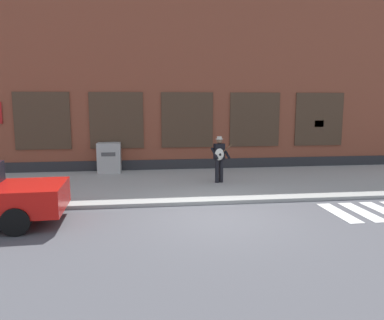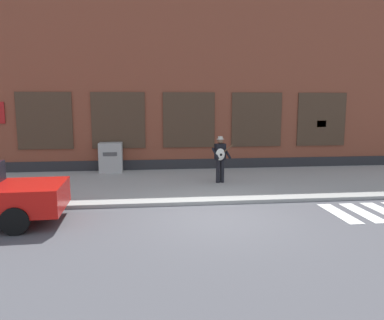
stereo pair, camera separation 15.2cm
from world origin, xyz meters
name	(u,v)px [view 1 (the left image)]	position (x,y,z in m)	size (l,w,h in m)	color
ground_plane	(218,218)	(0.00, 0.00, 0.00)	(160.00, 160.00, 0.00)	#4C4C51
sidewalk	(196,183)	(0.00, 4.19, 0.06)	(28.00, 5.70, 0.11)	#9E9E99
building_backdrop	(182,86)	(0.00, 9.04, 3.87)	(28.00, 4.06, 7.76)	brown
busker	(219,157)	(0.83, 3.95, 1.09)	(0.77, 0.64, 1.72)	black
utility_box	(109,158)	(-3.39, 6.59, 0.75)	(0.96, 0.71, 1.27)	#ADADA8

